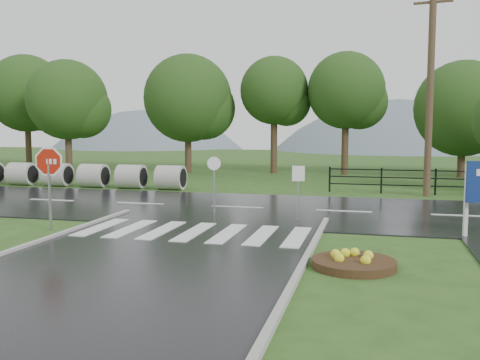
# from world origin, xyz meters

# --- Properties ---
(ground) EXTENTS (120.00, 120.00, 0.00)m
(ground) POSITION_xyz_m (0.00, 0.00, 0.00)
(ground) COLOR #294E1A
(ground) RESTS_ON ground
(main_road) EXTENTS (90.00, 8.00, 0.04)m
(main_road) POSITION_xyz_m (0.00, 10.00, 0.00)
(main_road) COLOR black
(main_road) RESTS_ON ground
(crosswalk) EXTENTS (6.50, 2.80, 0.02)m
(crosswalk) POSITION_xyz_m (0.00, 5.00, 0.06)
(crosswalk) COLOR silver
(crosswalk) RESTS_ON ground
(fence_west) EXTENTS (9.58, 0.08, 1.20)m
(fence_west) POSITION_xyz_m (7.75, 16.00, 0.72)
(fence_west) COLOR black
(fence_west) RESTS_ON ground
(hills) EXTENTS (102.00, 48.00, 48.00)m
(hills) POSITION_xyz_m (3.49, 65.00, -15.54)
(hills) COLOR slate
(hills) RESTS_ON ground
(treeline) EXTENTS (83.20, 5.20, 10.00)m
(treeline) POSITION_xyz_m (1.00, 24.00, 0.00)
(treeline) COLOR #1D3E13
(treeline) RESTS_ON ground
(culvert_pipes) EXTENTS (13.90, 1.20, 1.20)m
(culvert_pipes) POSITION_xyz_m (-10.96, 15.00, 0.60)
(culvert_pipes) COLOR #9E9B93
(culvert_pipes) RESTS_ON ground
(stop_sign) EXTENTS (1.18, 0.14, 2.66)m
(stop_sign) POSITION_xyz_m (-4.34, 4.43, 1.86)
(stop_sign) COLOR #939399
(stop_sign) RESTS_ON ground
(flower_bed) EXTENTS (1.85, 1.85, 0.37)m
(flower_bed) POSITION_xyz_m (4.64, 2.29, 0.14)
(flower_bed) COLOR #332111
(flower_bed) RESTS_ON ground
(reg_sign_small) EXTENTS (0.40, 0.12, 1.84)m
(reg_sign_small) POSITION_xyz_m (2.65, 7.68, 1.33)
(reg_sign_small) COLOR #939399
(reg_sign_small) RESTS_ON ground
(reg_sign_round) EXTENTS (0.46, 0.17, 2.04)m
(reg_sign_round) POSITION_xyz_m (-0.46, 8.51, 1.31)
(reg_sign_round) COLOR #939399
(reg_sign_round) RESTS_ON ground
(utility_pole_east) EXTENTS (1.62, 0.36, 9.16)m
(utility_pole_east) POSITION_xyz_m (7.33, 15.50, 4.65)
(utility_pole_east) COLOR #473523
(utility_pole_east) RESTS_ON ground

